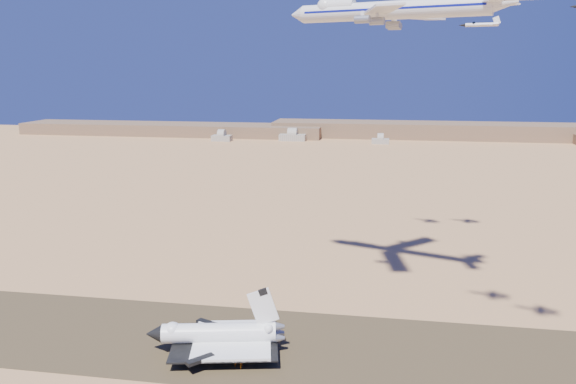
% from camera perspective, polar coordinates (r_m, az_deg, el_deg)
% --- Properties ---
extents(ground, '(1200.00, 1200.00, 0.00)m').
position_cam_1_polar(ground, '(176.38, -5.10, -15.04)').
color(ground, tan).
rests_on(ground, ground).
extents(runway, '(600.00, 50.00, 0.06)m').
position_cam_1_polar(runway, '(176.37, -5.10, -15.03)').
color(runway, '#4C3D26').
rests_on(runway, ground).
extents(ridgeline, '(960.00, 90.00, 18.00)m').
position_cam_1_polar(ridgeline, '(682.99, 11.54, 5.98)').
color(ridgeline, brown).
rests_on(ridgeline, ground).
extents(hangars, '(200.50, 29.50, 30.00)m').
position_cam_1_polar(hangars, '(642.86, 0.03, 5.59)').
color(hangars, '#9F998D').
rests_on(hangars, ground).
extents(shuttle, '(40.15, 29.95, 19.79)m').
position_cam_1_polar(shuttle, '(169.75, -7.13, -14.23)').
color(shuttle, white).
rests_on(shuttle, runway).
extents(carrier_747, '(71.47, 53.12, 17.94)m').
position_cam_1_polar(carrier_747, '(186.99, 9.80, 17.72)').
color(carrier_747, silver).
extents(crew_a, '(0.60, 0.78, 1.91)m').
position_cam_1_polar(crew_a, '(162.48, -4.82, -17.19)').
color(crew_a, orange).
rests_on(crew_a, runway).
extents(crew_b, '(0.65, 0.87, 1.58)m').
position_cam_1_polar(crew_b, '(163.91, -5.35, -16.99)').
color(crew_b, orange).
rests_on(crew_b, runway).
extents(crew_c, '(1.13, 1.11, 1.79)m').
position_cam_1_polar(crew_c, '(164.10, -4.70, -16.90)').
color(crew_c, orange).
rests_on(crew_c, runway).
extents(chase_jet_e, '(14.09, 9.17, 3.70)m').
position_cam_1_polar(chase_jet_e, '(240.63, 14.13, 17.09)').
color(chase_jet_e, silver).
extents(chase_jet_f, '(15.88, 9.07, 4.01)m').
position_cam_1_polar(chase_jet_f, '(247.98, 19.01, 15.79)').
color(chase_jet_f, silver).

